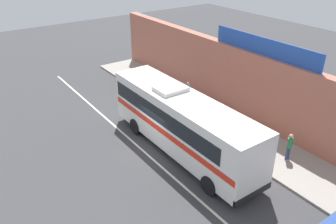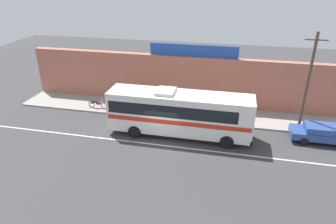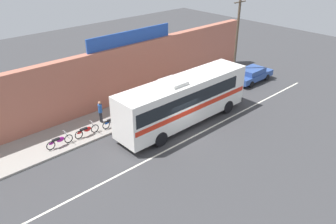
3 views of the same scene
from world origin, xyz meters
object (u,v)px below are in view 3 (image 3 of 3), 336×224
at_px(motorcycle_black, 113,121).
at_px(pedestrian_far_left, 184,80).
at_px(utility_pole, 237,39).
at_px(motorcycle_purple, 59,141).
at_px(parked_car, 252,74).
at_px(intercity_bus, 183,99).
at_px(motorcycle_blue, 86,130).
at_px(pedestrian_near_shop, 100,110).

distance_m(motorcycle_black, pedestrian_far_left, 8.70).
height_order(utility_pole, motorcycle_black, utility_pole).
bearing_deg(motorcycle_purple, utility_pole, -1.70).
bearing_deg(parked_car, utility_pole, 139.29).
xyz_separation_m(intercity_bus, motorcycle_purple, (-8.42, 3.15, -1.50)).
relative_size(utility_pole, motorcycle_blue, 4.23).
xyz_separation_m(motorcycle_blue, pedestrian_near_shop, (1.80, 0.98, 0.59)).
bearing_deg(parked_car, pedestrian_near_shop, 170.06).
bearing_deg(motorcycle_purple, pedestrian_near_shop, 14.02).
xyz_separation_m(motorcycle_purple, pedestrian_far_left, (12.78, 1.13, 0.53)).
relative_size(intercity_bus, motorcycle_blue, 5.93).
bearing_deg(intercity_bus, motorcycle_black, 144.61).
relative_size(intercity_bus, motorcycle_purple, 5.93).
xyz_separation_m(motorcycle_black, motorcycle_blue, (-2.16, 0.13, 0.00)).
bearing_deg(motorcycle_blue, motorcycle_purple, 179.41).
bearing_deg(intercity_bus, pedestrian_near_shop, 138.12).
height_order(intercity_bus, pedestrian_far_left, intercity_bus).
bearing_deg(motorcycle_blue, pedestrian_far_left, 6.10).
bearing_deg(utility_pole, intercity_bus, -164.55).
bearing_deg(motorcycle_purple, intercity_bus, -20.52).
relative_size(utility_pole, motorcycle_black, 4.10).
relative_size(intercity_bus, utility_pole, 1.40).
height_order(motorcycle_purple, pedestrian_far_left, pedestrian_far_left).
relative_size(motorcycle_blue, pedestrian_far_left, 1.14).
distance_m(motorcycle_purple, pedestrian_near_shop, 4.00).
bearing_deg(utility_pole, pedestrian_near_shop, 173.95).
distance_m(intercity_bus, motorcycle_purple, 9.11).
bearing_deg(motorcycle_purple, motorcycle_blue, -0.59).
bearing_deg(pedestrian_near_shop, parked_car, -9.94).
relative_size(motorcycle_purple, pedestrian_far_left, 1.14).
height_order(utility_pole, motorcycle_blue, utility_pole).
bearing_deg(motorcycle_black, pedestrian_near_shop, 107.88).
height_order(intercity_bus, motorcycle_black, intercity_bus).
distance_m(parked_car, pedestrian_far_left, 7.14).
height_order(parked_car, motorcycle_blue, parked_car).
xyz_separation_m(parked_car, pedestrian_near_shop, (-15.47, 2.71, 0.41)).
bearing_deg(intercity_bus, parked_car, 7.31).
bearing_deg(parked_car, motorcycle_purple, 174.81).
relative_size(intercity_bus, pedestrian_near_shop, 6.46).
bearing_deg(motorcycle_blue, utility_pole, -1.85).
distance_m(intercity_bus, motorcycle_black, 5.39).
bearing_deg(pedestrian_near_shop, intercity_bus, -41.88).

